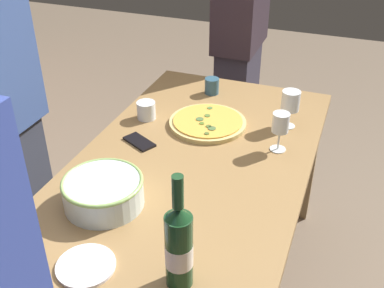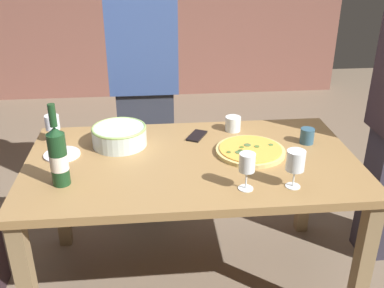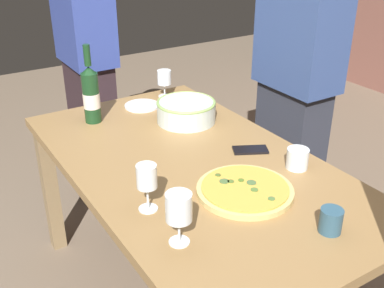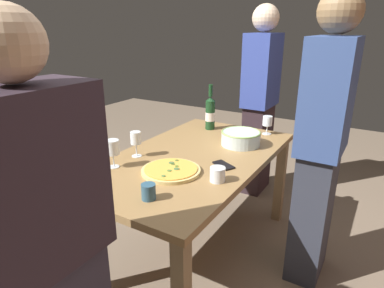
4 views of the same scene
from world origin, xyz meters
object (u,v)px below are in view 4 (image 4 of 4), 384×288
at_px(serving_bowl, 241,138).
at_px(side_plate, 243,132).
at_px(person_guest_left, 260,102).
at_px(wine_glass_by_bottle, 113,149).
at_px(wine_glass_near_pizza, 136,139).
at_px(person_host, 322,145).
at_px(person_guest_right, 45,257).
at_px(pizza, 171,170).
at_px(wine_bottle, 210,113).
at_px(dining_table, 192,168).
at_px(cup_ceramic, 149,192).
at_px(cup_amber, 218,174).
at_px(cell_phone, 224,165).
at_px(wine_glass_far_left, 267,121).

height_order(serving_bowl, side_plate, serving_bowl).
bearing_deg(person_guest_left, wine_glass_by_bottle, -10.46).
bearing_deg(wine_glass_near_pizza, person_host, 111.97).
height_order(serving_bowl, person_guest_right, person_guest_right).
height_order(pizza, wine_glass_by_bottle, wine_glass_by_bottle).
bearing_deg(wine_bottle, person_guest_right, 10.31).
distance_m(dining_table, person_guest_left, 1.20).
relative_size(wine_bottle, wine_glass_near_pizza, 2.21).
relative_size(pizza, person_guest_left, 0.20).
bearing_deg(wine_bottle, cup_ceramic, 14.23).
bearing_deg(wine_glass_by_bottle, cup_amber, 103.64).
distance_m(wine_glass_by_bottle, cell_phone, 0.67).
bearing_deg(wine_glass_by_bottle, person_host, 120.87).
xyz_separation_m(serving_bowl, cup_amber, (0.61, 0.13, -0.01)).
xyz_separation_m(serving_bowl, wine_glass_by_bottle, (0.76, -0.49, 0.06)).
bearing_deg(pizza, wine_bottle, -166.16).
xyz_separation_m(person_host, person_guest_left, (-0.96, -0.73, -0.00)).
height_order(wine_glass_by_bottle, person_guest_left, person_guest_left).
bearing_deg(cup_ceramic, wine_glass_near_pizza, -134.08).
bearing_deg(wine_bottle, person_guest_left, 160.90).
bearing_deg(cup_ceramic, side_plate, -178.85).
relative_size(wine_glass_near_pizza, person_guest_left, 0.10).
xyz_separation_m(serving_bowl, person_guest_right, (1.55, -0.05, 0.01)).
relative_size(pizza, wine_glass_near_pizza, 2.06).
distance_m(wine_glass_near_pizza, cup_ceramic, 0.59).
relative_size(cup_amber, cup_ceramic, 1.06).
xyz_separation_m(dining_table, person_guest_left, (-1.18, 0.02, 0.23)).
bearing_deg(wine_glass_near_pizza, cup_ceramic, 45.92).
distance_m(cup_amber, side_plate, 0.92).
height_order(cup_ceramic, person_guest_left, person_guest_left).
height_order(person_guest_left, person_guest_right, person_guest_left).
distance_m(serving_bowl, person_guest_left, 0.85).
height_order(wine_glass_far_left, cell_phone, wine_glass_far_left).
distance_m(dining_table, wine_glass_near_pizza, 0.42).
relative_size(dining_table, wine_bottle, 4.33).
relative_size(wine_glass_by_bottle, cell_phone, 1.19).
distance_m(dining_table, cell_phone, 0.28).
distance_m(side_plate, cell_phone, 0.70).
height_order(pizza, wine_bottle, wine_bottle).
height_order(wine_bottle, cup_amber, wine_bottle).
distance_m(cup_amber, cell_phone, 0.22).
bearing_deg(dining_table, person_guest_left, 178.87).
relative_size(side_plate, cell_phone, 1.23).
distance_m(pizza, cup_amber, 0.29).
xyz_separation_m(cup_amber, side_plate, (-0.89, -0.22, -0.04)).
distance_m(serving_bowl, side_plate, 0.30).
xyz_separation_m(wine_glass_near_pizza, wine_glass_by_bottle, (0.21, -0.00, 0.00)).
distance_m(wine_glass_near_pizza, person_guest_left, 1.42).
bearing_deg(cup_ceramic, person_guest_left, -176.85).
bearing_deg(wine_glass_far_left, wine_glass_near_pizza, -32.19).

